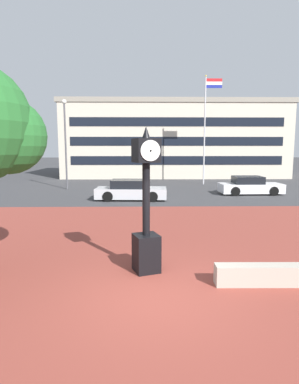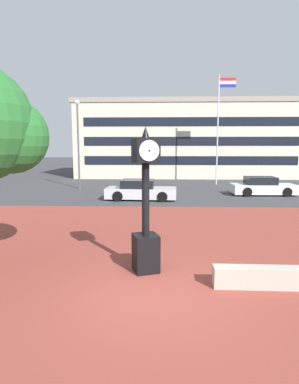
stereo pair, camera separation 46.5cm
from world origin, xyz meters
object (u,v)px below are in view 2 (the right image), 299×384
(car_street_near, at_px, (262,187))
(street_clock, at_px, (146,212))
(car_street_mid, at_px, (140,191))
(street_lamp_post, at_px, (78,135))
(civic_building, at_px, (187,140))
(flagpole_primary, at_px, (219,123))

(car_street_near, bearing_deg, street_clock, -28.87)
(car_street_mid, height_order, street_lamp_post, street_lamp_post)
(civic_building, bearing_deg, car_street_near, -75.52)
(car_street_near, height_order, flagpole_primary, flagpole_primary)
(street_clock, distance_m, car_street_mid, 12.06)
(car_street_near, bearing_deg, street_lamp_post, -103.71)
(car_street_near, distance_m, street_lamp_post, 14.54)
(flagpole_primary, xyz_separation_m, civic_building, (-2.08, 9.60, -1.26))
(car_street_mid, distance_m, street_lamp_post, 8.40)
(car_street_near, xyz_separation_m, flagpole_primary, (-2.02, 6.29, 4.89))
(car_street_mid, distance_m, civic_building, 19.05)
(street_clock, height_order, car_street_mid, street_clock)
(car_street_mid, xyz_separation_m, flagpole_primary, (6.41, 8.60, 4.89))
(car_street_near, relative_size, civic_building, 0.18)
(car_street_near, bearing_deg, flagpole_primary, -163.24)
(car_street_mid, height_order, flagpole_primary, flagpole_primary)
(flagpole_primary, bearing_deg, civic_building, 102.22)
(street_lamp_post, bearing_deg, car_street_mid, -45.46)
(flagpole_primary, bearing_deg, street_clock, -104.98)
(car_street_mid, relative_size, flagpole_primary, 0.47)
(civic_building, distance_m, street_lamp_post, 16.03)
(car_street_mid, bearing_deg, street_clock, 6.80)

